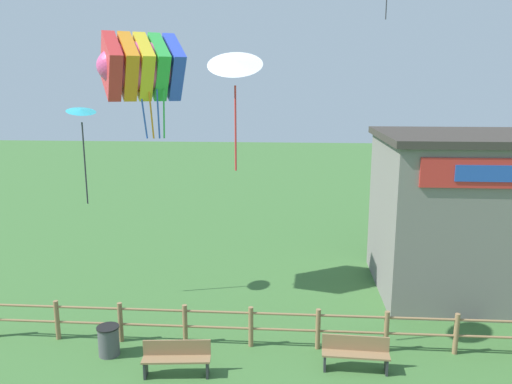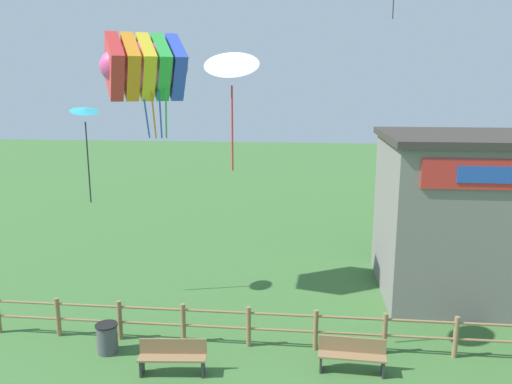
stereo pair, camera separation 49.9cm
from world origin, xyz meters
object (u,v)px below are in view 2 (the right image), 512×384
at_px(seaside_building, 501,216).
at_px(kite_rainbow_parafoil, 145,67).
at_px(park_bench_near_fence, 173,355).
at_px(park_bench_by_building, 352,354).
at_px(kite_cyan_delta, 85,115).
at_px(trash_bin, 107,338).
at_px(kite_white_delta, 232,64).

height_order(seaside_building, kite_rainbow_parafoil, kite_rainbow_parafoil).
relative_size(park_bench_near_fence, park_bench_by_building, 1.01).
xyz_separation_m(park_bench_near_fence, kite_cyan_delta, (-4.01, 4.52, 5.86)).
relative_size(park_bench_near_fence, trash_bin, 2.11).
height_order(park_bench_by_building, trash_bin, park_bench_by_building).
bearing_deg(trash_bin, park_bench_near_fence, -21.48).
bearing_deg(park_bench_near_fence, park_bench_by_building, 7.09).
relative_size(park_bench_near_fence, kite_white_delta, 0.58).
bearing_deg(park_bench_by_building, seaside_building, 45.85).
relative_size(seaside_building, park_bench_by_building, 4.73).
relative_size(trash_bin, kite_cyan_delta, 0.26).
distance_m(seaside_building, kite_rainbow_parafoil, 13.23).
bearing_deg(park_bench_near_fence, trash_bin, 158.52).
distance_m(seaside_building, kite_white_delta, 11.25).
distance_m(park_bench_near_fence, kite_cyan_delta, 8.42).
height_order(park_bench_by_building, kite_rainbow_parafoil, kite_rainbow_parafoil).
height_order(kite_white_delta, kite_cyan_delta, kite_white_delta).
height_order(seaside_building, park_bench_by_building, seaside_building).
bearing_deg(trash_bin, park_bench_by_building, -2.16).
distance_m(seaside_building, park_bench_by_building, 8.24).
bearing_deg(trash_bin, kite_white_delta, 3.10).
bearing_deg(kite_rainbow_parafoil, park_bench_by_building, -33.96).
bearing_deg(seaside_building, park_bench_near_fence, -148.33).
distance_m(seaside_building, trash_bin, 13.57).
height_order(seaside_building, kite_cyan_delta, kite_cyan_delta).
distance_m(seaside_building, park_bench_near_fence, 12.11).
height_order(seaside_building, kite_white_delta, kite_white_delta).
distance_m(park_bench_near_fence, trash_bin, 2.26).
bearing_deg(seaside_building, kite_white_delta, -148.92).
xyz_separation_m(trash_bin, kite_cyan_delta, (-1.91, 3.70, 5.94)).
bearing_deg(kite_cyan_delta, park_bench_near_fence, -48.44).
height_order(park_bench_near_fence, trash_bin, park_bench_near_fence).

